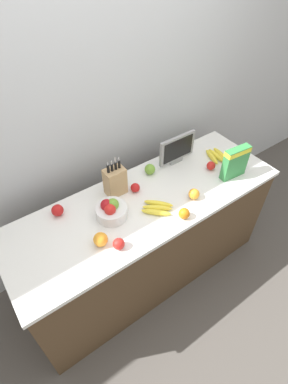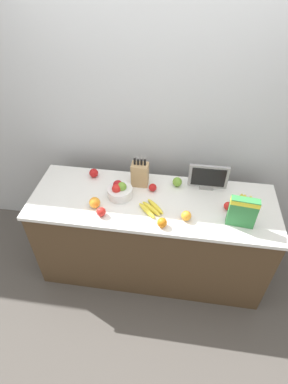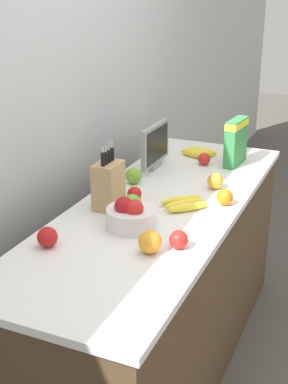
{
  "view_description": "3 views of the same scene",
  "coord_description": "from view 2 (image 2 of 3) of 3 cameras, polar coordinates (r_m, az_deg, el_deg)",
  "views": [
    {
      "loc": [
        -0.84,
        -1.14,
        2.33
      ],
      "look_at": [
        -0.04,
        -0.02,
        0.99
      ],
      "focal_mm": 28.0,
      "sensor_mm": 36.0,
      "label": 1
    },
    {
      "loc": [
        0.18,
        -1.73,
        2.49
      ],
      "look_at": [
        -0.06,
        -0.05,
        0.99
      ],
      "focal_mm": 28.0,
      "sensor_mm": 36.0,
      "label": 2
    },
    {
      "loc": [
        -2.01,
        -0.8,
        1.8
      ],
      "look_at": [
        -0.07,
        0.05,
        0.95
      ],
      "focal_mm": 50.0,
      "sensor_mm": 36.0,
      "label": 3
    }
  ],
  "objects": [
    {
      "name": "apple_rightmost",
      "position": [
        2.44,
        1.66,
        0.86
      ],
      "size": [
        0.06,
        0.06,
        0.06
      ],
      "primitive_type": "sphere",
      "color": "red",
      "rests_on": "counter"
    },
    {
      "name": "apple_front",
      "position": [
        2.62,
        -9.55,
        3.58
      ],
      "size": [
        0.08,
        0.08,
        0.08
      ],
      "primitive_type": "sphere",
      "color": "red",
      "rests_on": "counter"
    },
    {
      "name": "small_monitor",
      "position": [
        2.45,
        12.14,
        2.77
      ],
      "size": [
        0.31,
        0.03,
        0.24
      ],
      "color": "gray",
      "rests_on": "counter"
    },
    {
      "name": "banana_bunch_left",
      "position": [
        2.46,
        18.69,
        -1.87
      ],
      "size": [
        0.16,
        0.21,
        0.04
      ],
      "rotation": [
        0.0,
        0.0,
        1.33
      ],
      "color": "yellow",
      "rests_on": "counter"
    },
    {
      "name": "orange_front_center",
      "position": [
        2.33,
        -9.38,
        -1.99
      ],
      "size": [
        0.09,
        0.09,
        0.09
      ],
      "primitive_type": "sphere",
      "color": "orange",
      "rests_on": "counter"
    },
    {
      "name": "orange_mid_right",
      "position": [
        2.23,
        8.05,
        -4.49
      ],
      "size": [
        0.08,
        0.08,
        0.08
      ],
      "primitive_type": "sphere",
      "color": "orange",
      "rests_on": "counter"
    },
    {
      "name": "ground_plane",
      "position": [
        3.04,
        1.36,
        -13.74
      ],
      "size": [
        14.0,
        14.0,
        0.0
      ],
      "primitive_type": "plane",
      "color": "#514C47"
    },
    {
      "name": "knife_block",
      "position": [
        2.46,
        -0.78,
        3.41
      ],
      "size": [
        0.14,
        0.1,
        0.3
      ],
      "color": "tan",
      "rests_on": "counter"
    },
    {
      "name": "apple_by_knife_block",
      "position": [
        2.5,
        6.36,
        1.93
      ],
      "size": [
        0.08,
        0.08,
        0.08
      ],
      "primitive_type": "sphere",
      "color": "#6B9E33",
      "rests_on": "counter"
    },
    {
      "name": "apple_middle",
      "position": [
        2.37,
        15.72,
        -2.59
      ],
      "size": [
        0.07,
        0.07,
        0.07
      ],
      "primitive_type": "sphere",
      "color": "red",
      "rests_on": "counter"
    },
    {
      "name": "wall_back",
      "position": [
        2.58,
        3.44,
        13.78
      ],
      "size": [
        9.0,
        0.06,
        2.6
      ],
      "color": "silver",
      "rests_on": "ground_plane"
    },
    {
      "name": "apple_leftmost",
      "position": [
        2.26,
        -8.17,
        -3.76
      ],
      "size": [
        0.07,
        0.07,
        0.07
      ],
      "primitive_type": "sphere",
      "color": "red",
      "rests_on": "counter"
    },
    {
      "name": "cereal_box",
      "position": [
        2.21,
        18.31,
        -3.44
      ],
      "size": [
        0.2,
        0.08,
        0.24
      ],
      "rotation": [
        0.0,
        0.0,
        -0.1
      ],
      "color": "#338442",
      "rests_on": "counter"
    },
    {
      "name": "counter",
      "position": [
        2.69,
        1.5,
        -8.41
      ],
      "size": [
        1.97,
        0.68,
        0.87
      ],
      "color": "#4C3823",
      "rests_on": "ground_plane"
    },
    {
      "name": "banana_bunch_right",
      "position": [
        2.28,
        1.37,
        -3.15
      ],
      "size": [
        0.22,
        0.22,
        0.04
      ],
      "rotation": [
        0.0,
        0.0,
        5.45
      ],
      "color": "yellow",
      "rests_on": "counter"
    },
    {
      "name": "fruit_bowl",
      "position": [
        2.39,
        -4.67,
        0.27
      ],
      "size": [
        0.2,
        0.2,
        0.13
      ],
      "color": "silver",
      "rests_on": "counter"
    },
    {
      "name": "orange_front_left",
      "position": [
        2.16,
        3.46,
        -5.84
      ],
      "size": [
        0.07,
        0.07,
        0.07
      ],
      "primitive_type": "sphere",
      "color": "orange",
      "rests_on": "counter"
    }
  ]
}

